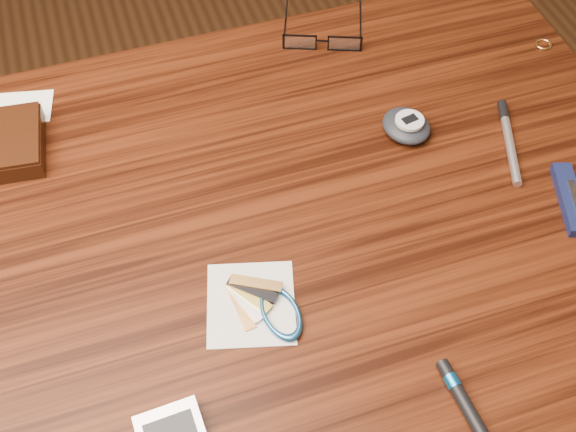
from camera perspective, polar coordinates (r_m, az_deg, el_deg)
name	(u,v)px	position (r m, az deg, el deg)	size (l,w,h in m)	color
desk	(243,300)	(0.84, -3.57, -6.66)	(1.00, 0.70, 0.75)	#371508
eyeglasses	(322,40)	(0.96, 2.72, 13.69)	(0.13, 0.14, 0.02)	black
gold_ring	(543,44)	(1.03, 19.52, 12.67)	(0.02, 0.02, 0.00)	#ECBA69
pedometer	(406,125)	(0.86, 9.34, 7.08)	(0.06, 0.07, 0.03)	black
notepad_keys	(265,307)	(0.71, -1.80, -7.19)	(0.11, 0.11, 0.01)	silver
pocket_knife	(570,199)	(0.84, 21.38, 1.27)	(0.05, 0.10, 0.01)	#121C3E
silver_pen	(508,135)	(0.88, 16.99, 6.12)	(0.06, 0.12, 0.01)	silver
black_blue_pen	(465,404)	(0.68, 13.80, -14.20)	(0.02, 0.09, 0.01)	black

